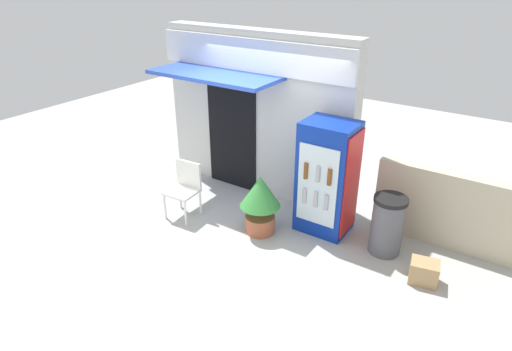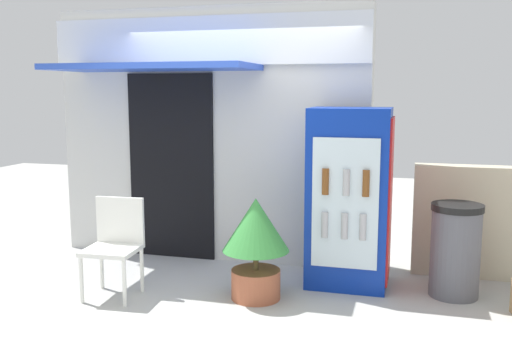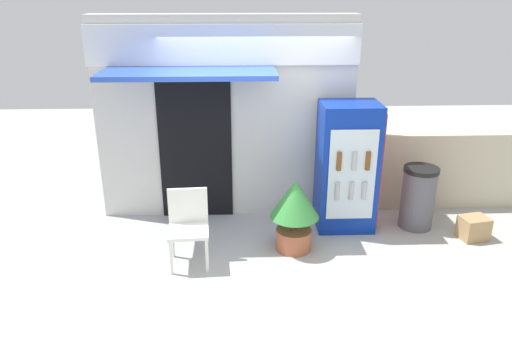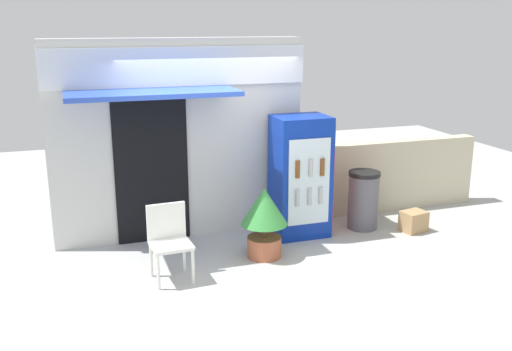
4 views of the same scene
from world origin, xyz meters
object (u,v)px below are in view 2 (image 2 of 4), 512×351
object	(u,v)px
trash_bin	(455,250)
potted_plant_near_shop	(256,239)
plastic_chair	(116,240)
drink_cooler	(350,198)

from	to	relation	value
trash_bin	potted_plant_near_shop	bearing A→B (deg)	-162.46
plastic_chair	trash_bin	world-z (taller)	plastic_chair
drink_cooler	trash_bin	bearing A→B (deg)	-4.18
drink_cooler	trash_bin	xyz separation A→B (m)	(0.98, -0.07, -0.42)
potted_plant_near_shop	trash_bin	bearing A→B (deg)	17.54
drink_cooler	potted_plant_near_shop	world-z (taller)	drink_cooler
plastic_chair	potted_plant_near_shop	world-z (taller)	potted_plant_near_shop
trash_bin	plastic_chair	bearing A→B (deg)	-165.43
plastic_chair	drink_cooler	bearing A→B (deg)	22.76
drink_cooler	plastic_chair	size ratio (longest dim) A/B	1.92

